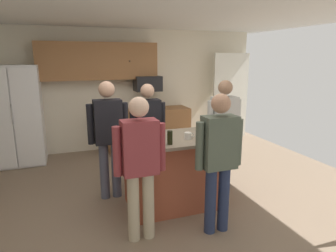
{
  "coord_description": "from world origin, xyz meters",
  "views": [
    {
      "loc": [
        -1.12,
        -3.65,
        1.99
      ],
      "look_at": [
        0.23,
        0.16,
        1.05
      ],
      "focal_mm": 31.42,
      "sensor_mm": 36.0,
      "label": 1
    }
  ],
  "objects_px": {
    "refrigerator": "(16,116)",
    "glass_dark_ale": "(152,134)",
    "person_guest_by_door": "(148,128)",
    "person_host_foreground": "(109,132)",
    "kitchen_island": "(175,171)",
    "mug_blue_stoneware": "(188,136)",
    "person_elder_center": "(140,161)",
    "person_guest_left": "(224,126)",
    "glass_pilsner": "(170,138)",
    "glass_stout_tall": "(209,132)",
    "microwave_over_range": "(148,84)",
    "person_guest_right": "(219,155)",
    "glass_short_whisky": "(206,133)"
  },
  "relations": [
    {
      "from": "glass_dark_ale",
      "to": "refrigerator",
      "type": "bearing_deg",
      "value": 127.22
    },
    {
      "from": "person_guest_by_door",
      "to": "person_elder_center",
      "type": "distance_m",
      "value": 1.49
    },
    {
      "from": "person_host_foreground",
      "to": "person_elder_center",
      "type": "height_order",
      "value": "person_host_foreground"
    },
    {
      "from": "refrigerator",
      "to": "microwave_over_range",
      "type": "xyz_separation_m",
      "value": [
        2.6,
        0.12,
        0.52
      ]
    },
    {
      "from": "microwave_over_range",
      "to": "glass_stout_tall",
      "type": "xyz_separation_m",
      "value": [
        0.08,
        -2.74,
        -0.42
      ]
    },
    {
      "from": "glass_stout_tall",
      "to": "mug_blue_stoneware",
      "type": "height_order",
      "value": "glass_stout_tall"
    },
    {
      "from": "person_guest_by_door",
      "to": "glass_pilsner",
      "type": "height_order",
      "value": "person_guest_by_door"
    },
    {
      "from": "refrigerator",
      "to": "glass_stout_tall",
      "type": "distance_m",
      "value": 3.75
    },
    {
      "from": "refrigerator",
      "to": "person_guest_by_door",
      "type": "bearing_deg",
      "value": -39.95
    },
    {
      "from": "glass_short_whisky",
      "to": "glass_stout_tall",
      "type": "bearing_deg",
      "value": 44.38
    },
    {
      "from": "microwave_over_range",
      "to": "person_guest_left",
      "type": "xyz_separation_m",
      "value": [
        0.57,
        -2.28,
        -0.49
      ]
    },
    {
      "from": "refrigerator",
      "to": "glass_dark_ale",
      "type": "height_order",
      "value": "refrigerator"
    },
    {
      "from": "microwave_over_range",
      "to": "person_guest_right",
      "type": "xyz_separation_m",
      "value": [
        -0.15,
        -3.41,
        -0.52
      ]
    },
    {
      "from": "person_guest_by_door",
      "to": "mug_blue_stoneware",
      "type": "bearing_deg",
      "value": 5.0
    },
    {
      "from": "person_elder_center",
      "to": "glass_short_whisky",
      "type": "xyz_separation_m",
      "value": [
        0.98,
        0.42,
        0.11
      ]
    },
    {
      "from": "kitchen_island",
      "to": "mug_blue_stoneware",
      "type": "distance_m",
      "value": 0.55
    },
    {
      "from": "glass_dark_ale",
      "to": "kitchen_island",
      "type": "bearing_deg",
      "value": 0.21
    },
    {
      "from": "person_guest_by_door",
      "to": "person_host_foreground",
      "type": "height_order",
      "value": "person_host_foreground"
    },
    {
      "from": "person_host_foreground",
      "to": "person_guest_left",
      "type": "distance_m",
      "value": 1.75
    },
    {
      "from": "mug_blue_stoneware",
      "to": "glass_dark_ale",
      "type": "height_order",
      "value": "glass_dark_ale"
    },
    {
      "from": "person_elder_center",
      "to": "mug_blue_stoneware",
      "type": "relative_size",
      "value": 12.01
    },
    {
      "from": "person_elder_center",
      "to": "person_guest_left",
      "type": "bearing_deg",
      "value": -12.13
    },
    {
      "from": "microwave_over_range",
      "to": "person_elder_center",
      "type": "relative_size",
      "value": 0.35
    },
    {
      "from": "person_guest_right",
      "to": "person_guest_by_door",
      "type": "xyz_separation_m",
      "value": [
        -0.38,
        1.56,
        -0.01
      ]
    },
    {
      "from": "person_guest_by_door",
      "to": "mug_blue_stoneware",
      "type": "xyz_separation_m",
      "value": [
        0.28,
        -0.93,
        0.09
      ]
    },
    {
      "from": "mug_blue_stoneware",
      "to": "glass_short_whisky",
      "type": "relative_size",
      "value": 0.93
    },
    {
      "from": "glass_dark_ale",
      "to": "person_guest_by_door",
      "type": "bearing_deg",
      "value": 78.53
    },
    {
      "from": "person_guest_by_door",
      "to": "glass_stout_tall",
      "type": "relative_size",
      "value": 12.7
    },
    {
      "from": "refrigerator",
      "to": "person_guest_right",
      "type": "xyz_separation_m",
      "value": [
        2.45,
        -3.29,
        -0.0
      ]
    },
    {
      "from": "microwave_over_range",
      "to": "person_elder_center",
      "type": "xyz_separation_m",
      "value": [
        -1.01,
        -3.26,
        -0.53
      ]
    },
    {
      "from": "person_elder_center",
      "to": "glass_dark_ale",
      "type": "bearing_deg",
      "value": 18.32
    },
    {
      "from": "refrigerator",
      "to": "person_host_foreground",
      "type": "height_order",
      "value": "refrigerator"
    },
    {
      "from": "mug_blue_stoneware",
      "to": "glass_short_whisky",
      "type": "xyz_separation_m",
      "value": [
        0.22,
        -0.05,
        0.03
      ]
    },
    {
      "from": "person_guest_by_door",
      "to": "person_elder_center",
      "type": "height_order",
      "value": "person_guest_by_door"
    },
    {
      "from": "glass_stout_tall",
      "to": "mug_blue_stoneware",
      "type": "distance_m",
      "value": 0.33
    },
    {
      "from": "person_guest_left",
      "to": "glass_pilsner",
      "type": "bearing_deg",
      "value": 8.95
    },
    {
      "from": "glass_stout_tall",
      "to": "glass_dark_ale",
      "type": "distance_m",
      "value": 0.77
    },
    {
      "from": "kitchen_island",
      "to": "person_host_foreground",
      "type": "distance_m",
      "value": 1.07
    },
    {
      "from": "glass_pilsner",
      "to": "person_host_foreground",
      "type": "bearing_deg",
      "value": 127.95
    },
    {
      "from": "glass_pilsner",
      "to": "glass_dark_ale",
      "type": "relative_size",
      "value": 1.16
    },
    {
      "from": "person_guest_left",
      "to": "person_elder_center",
      "type": "bearing_deg",
      "value": 10.83
    },
    {
      "from": "microwave_over_range",
      "to": "person_guest_right",
      "type": "relative_size",
      "value": 0.35
    },
    {
      "from": "person_host_foreground",
      "to": "mug_blue_stoneware",
      "type": "height_order",
      "value": "person_host_foreground"
    },
    {
      "from": "mug_blue_stoneware",
      "to": "glass_stout_tall",
      "type": "bearing_deg",
      "value": 8.08
    },
    {
      "from": "glass_pilsner",
      "to": "mug_blue_stoneware",
      "type": "height_order",
      "value": "glass_pilsner"
    },
    {
      "from": "person_guest_by_door",
      "to": "person_elder_center",
      "type": "bearing_deg",
      "value": -30.6
    },
    {
      "from": "person_elder_center",
      "to": "person_guest_by_door",
      "type": "bearing_deg",
      "value": 26.87
    },
    {
      "from": "refrigerator",
      "to": "person_elder_center",
      "type": "height_order",
      "value": "refrigerator"
    },
    {
      "from": "refrigerator",
      "to": "microwave_over_range",
      "type": "relative_size",
      "value": 3.34
    },
    {
      "from": "refrigerator",
      "to": "glass_stout_tall",
      "type": "bearing_deg",
      "value": -44.42
    }
  ]
}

